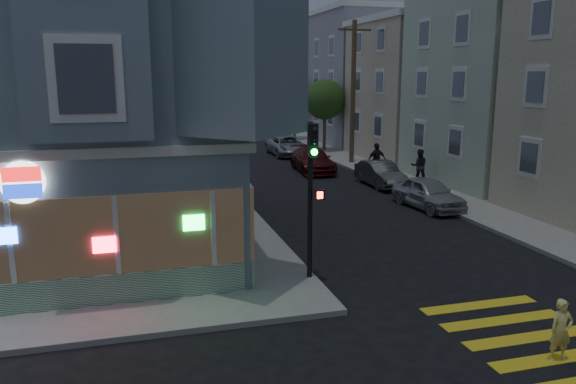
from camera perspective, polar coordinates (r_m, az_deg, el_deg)
name	(u,v)px	position (r m, az deg, el deg)	size (l,w,h in m)	color
ground	(244,373)	(11.82, -4.45, -17.87)	(120.00, 120.00, 0.00)	black
sidewalk_ne	(504,158)	(41.82, 21.12, 3.20)	(24.00, 42.00, 0.15)	gray
corner_building	(1,75)	(21.45, -27.15, 10.53)	(14.60, 14.60, 11.40)	slate
row_house_b	(539,82)	(33.75, 24.10, 10.15)	(12.00, 8.60, 10.50)	beige
row_house_c	(448,91)	(41.12, 15.95, 9.82)	(12.00, 8.60, 9.00)	tan
row_house_d	(391,79)	(49.01, 10.42, 11.23)	(12.00, 8.60, 10.50)	gray
utility_pole	(353,90)	(36.82, 6.63, 10.22)	(2.20, 0.30, 9.00)	#4C3826
street_tree_near	(325,100)	(42.53, 3.76, 9.33)	(3.00, 3.00, 5.30)	#4C3826
street_tree_far	(295,96)	(50.14, 0.68, 9.76)	(3.00, 3.00, 5.30)	#4C3826
running_child	(561,330)	(13.20, 25.99, -12.52)	(0.49, 0.32, 1.34)	#EEE279
pedestrian_a	(419,166)	(30.61, 13.18, 2.59)	(0.88, 0.68, 1.80)	#222227
pedestrian_b	(377,160)	(31.89, 9.00, 3.23)	(1.12, 0.47, 1.91)	black
parked_car_a	(428,193)	(25.50, 14.05, -0.12)	(1.63, 4.05, 1.38)	#A8A9AF
parked_car_b	(380,174)	(30.09, 9.37, 1.83)	(1.39, 4.00, 1.32)	#3D3F43
parked_car_c	(313,160)	(34.09, 2.51, 3.25)	(1.99, 4.91, 1.42)	#511213
parked_car_d	(288,146)	(40.93, -0.04, 4.72)	(2.35, 5.09, 1.42)	#95999F
traffic_signal	(312,175)	(15.42, 2.47, 1.77)	(0.55, 0.50, 4.43)	black
fire_hydrant	(394,176)	(29.99, 10.74, 1.62)	(0.48, 0.28, 0.84)	white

